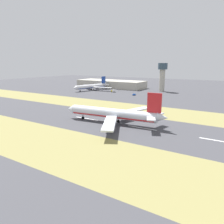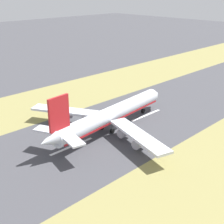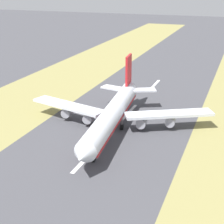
% 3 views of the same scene
% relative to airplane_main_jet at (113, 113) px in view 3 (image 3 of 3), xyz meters
% --- Properties ---
extents(ground_plane, '(800.00, 800.00, 0.00)m').
position_rel_airplane_main_jet_xyz_m(ground_plane, '(0.30, 4.15, -6.02)').
color(ground_plane, '#424247').
extents(centreline_dash_near, '(1.20, 18.00, 0.01)m').
position_rel_airplane_main_jet_xyz_m(centreline_dash_near, '(0.30, -58.11, -6.01)').
color(centreline_dash_near, silver).
rests_on(centreline_dash_near, ground).
extents(centreline_dash_mid, '(1.20, 18.00, 0.01)m').
position_rel_airplane_main_jet_xyz_m(centreline_dash_mid, '(0.30, -18.11, -6.01)').
color(centreline_dash_mid, silver).
rests_on(centreline_dash_mid, ground).
extents(centreline_dash_far, '(1.20, 18.00, 0.01)m').
position_rel_airplane_main_jet_xyz_m(centreline_dash_far, '(0.30, 21.89, -6.01)').
color(centreline_dash_far, silver).
rests_on(centreline_dash_far, ground).
extents(airplane_main_jet, '(63.78, 67.21, 20.20)m').
position_rel_airplane_main_jet_xyz_m(airplane_main_jet, '(0.00, 0.00, 0.00)').
color(airplane_main_jet, silver).
rests_on(airplane_main_jet, ground).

